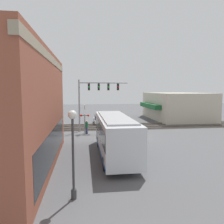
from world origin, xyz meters
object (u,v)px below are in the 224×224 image
(parked_car_white, at_px, (99,120))
(pedestrian_near_bus, at_px, (141,145))
(streetlamp, at_px, (73,147))
(pedestrian_at_crossing, at_px, (87,127))
(city_bus, at_px, (115,134))
(crossing_signal, at_px, (85,115))

(parked_car_white, height_order, pedestrian_near_bus, pedestrian_near_bus)
(streetlamp, height_order, pedestrian_at_crossing, streetlamp)
(parked_car_white, relative_size, pedestrian_near_bus, 2.92)
(city_bus, relative_size, pedestrian_at_crossing, 5.95)
(streetlamp, bearing_deg, pedestrian_near_bus, -37.68)
(pedestrian_near_bus, xyz_separation_m, pedestrian_at_crossing, (9.62, 4.46, 0.04))
(crossing_signal, height_order, streetlamp, streetlamp)
(parked_car_white, distance_m, pedestrian_at_crossing, 8.66)
(pedestrian_at_crossing, bearing_deg, city_bus, -166.83)
(streetlamp, height_order, parked_car_white, streetlamp)
(city_bus, height_order, pedestrian_at_crossing, city_bus)
(city_bus, height_order, streetlamp, streetlamp)
(crossing_signal, height_order, pedestrian_at_crossing, crossing_signal)
(crossing_signal, relative_size, parked_car_white, 0.78)
(crossing_signal, height_order, pedestrian_near_bus, crossing_signal)
(pedestrian_near_bus, distance_m, pedestrian_at_crossing, 10.60)
(crossing_signal, distance_m, streetlamp, 17.01)
(city_bus, height_order, pedestrian_near_bus, city_bus)
(crossing_signal, height_order, parked_car_white, crossing_signal)
(city_bus, distance_m, pedestrian_near_bus, 2.45)
(crossing_signal, bearing_deg, streetlamp, 177.79)
(crossing_signal, bearing_deg, parked_car_white, -17.21)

